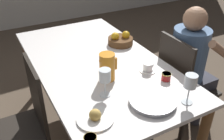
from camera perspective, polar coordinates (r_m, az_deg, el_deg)
The scene contains 14 objects.
ground_plane at distance 2.50m, azimuth -2.98°, elevation -13.28°, with size 20.00×20.00×0.00m, color brown.
dining_table at distance 2.09m, azimuth -3.47°, elevation -0.17°, with size 0.96×1.77×0.76m.
chair_person_side at distance 2.28m, azimuth 15.61°, elevation -3.30°, with size 0.42×0.42×0.96m.
chair_opposite at distance 1.91m, azimuth -19.44°, elevation -11.65°, with size 0.42×0.42×0.96m.
person_seated at distance 2.25m, azimuth 17.55°, elevation 1.88°, with size 0.39×0.41×1.18m.
red_pitcher at distance 1.74m, azimuth -1.12°, elevation 0.76°, with size 0.14×0.11×0.20m.
wine_glass_water at distance 1.56m, azimuth -1.63°, elevation -1.50°, with size 0.08×0.08×0.19m.
wine_glass_juice at distance 1.57m, azimuth 17.50°, elevation -2.81°, with size 0.08×0.08×0.20m.
teacup_near_person at distance 1.89m, azimuth 8.17°, elevation 0.50°, with size 0.12×0.12×0.07m.
serving_tray at distance 1.59m, azimuth 9.26°, elevation -6.93°, with size 0.30×0.30×0.03m.
bread_plate at distance 1.45m, azimuth -3.86°, elevation -10.73°, with size 0.22×0.22×0.07m.
jam_jar_amber at distance 1.81m, azimuth 12.29°, elevation -1.41°, with size 0.07×0.07×0.06m.
jam_jar_red at distance 1.31m, azimuth -4.98°, elevation -15.75°, with size 0.07×0.07×0.06m.
fruit_bowl at distance 2.30m, azimuth 1.95°, elevation 6.88°, with size 0.23×0.23×0.12m.
Camera 1 is at (-0.73, -1.63, 1.75)m, focal length 40.00 mm.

